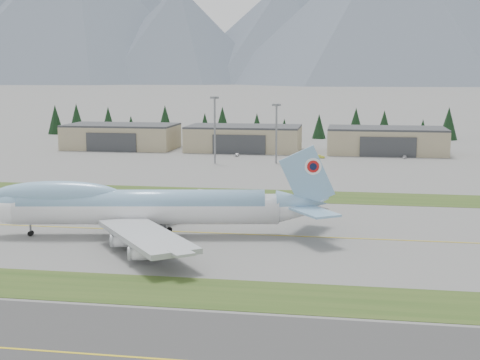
% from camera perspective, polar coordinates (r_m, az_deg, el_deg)
% --- Properties ---
extents(ground, '(7000.00, 7000.00, 0.00)m').
position_cam_1_polar(ground, '(139.97, -3.18, -4.51)').
color(ground, slate).
rests_on(ground, ground).
extents(grass_strip_near, '(400.00, 14.00, 0.08)m').
position_cam_1_polar(grass_strip_near, '(104.61, -7.73, -9.30)').
color(grass_strip_near, '#2D481A').
rests_on(grass_strip_near, ground).
extents(grass_strip_far, '(400.00, 18.00, 0.08)m').
position_cam_1_polar(grass_strip_far, '(183.23, -0.15, -1.25)').
color(grass_strip_far, '#2D481A').
rests_on(grass_strip_far, ground).
extents(asphalt_taxiway, '(400.00, 32.00, 0.04)m').
position_cam_1_polar(asphalt_taxiway, '(83.47, -12.68, -14.32)').
color(asphalt_taxiway, '#363636').
rests_on(asphalt_taxiway, ground).
extents(taxiway_line_main, '(400.00, 0.40, 0.02)m').
position_cam_1_polar(taxiway_line_main, '(139.97, -3.18, -4.51)').
color(taxiway_line_main, gold).
rests_on(taxiway_line_main, ground).
extents(taxiway_line_near, '(400.00, 0.40, 0.02)m').
position_cam_1_polar(taxiway_line_near, '(83.47, -12.68, -14.32)').
color(taxiway_line_near, gold).
rests_on(taxiway_line_near, ground).
extents(boeing_747_freighter, '(71.17, 60.34, 18.66)m').
position_cam_1_polar(boeing_747_freighter, '(137.30, -8.24, -2.23)').
color(boeing_747_freighter, white).
rests_on(boeing_747_freighter, ground).
extents(hangar_left, '(48.00, 26.60, 10.80)m').
position_cam_1_polar(hangar_left, '(300.99, -10.08, 3.69)').
color(hangar_left, tan).
rests_on(hangar_left, ground).
extents(hangar_center, '(48.00, 26.60, 10.80)m').
position_cam_1_polar(hangar_center, '(287.52, 0.34, 3.59)').
color(hangar_center, tan).
rests_on(hangar_center, ground).
extents(hangar_right, '(48.00, 26.60, 10.80)m').
position_cam_1_polar(hangar_right, '(284.46, 12.38, 3.32)').
color(hangar_right, tan).
rests_on(hangar_right, ground).
extents(floodlight_masts, '(119.88, 8.89, 25.00)m').
position_cam_1_polar(floodlight_masts, '(243.69, 11.97, 5.05)').
color(floodlight_masts, slate).
rests_on(floodlight_masts, ground).
extents(service_vehicle_a, '(1.90, 4.07, 1.35)m').
position_cam_1_polar(service_vehicle_a, '(268.22, -0.27, 2.03)').
color(service_vehicle_a, white).
rests_on(service_vehicle_a, ground).
extents(service_vehicle_b, '(4.22, 1.61, 1.38)m').
position_cam_1_polar(service_vehicle_b, '(263.91, 6.80, 1.85)').
color(service_vehicle_b, gold).
rests_on(service_vehicle_b, ground).
extents(service_vehicle_c, '(1.87, 3.72, 1.04)m').
position_cam_1_polar(service_vehicle_c, '(269.87, 13.86, 1.81)').
color(service_vehicle_c, '#B3B2B7').
rests_on(service_vehicle_c, ground).
extents(conifer_belt, '(265.66, 15.42, 16.91)m').
position_cam_1_polar(conifer_belt, '(347.39, 3.30, 4.88)').
color(conifer_belt, black).
rests_on(conifer_belt, ground).
extents(mountain_ridge_front, '(4286.46, 1219.56, 525.73)m').
position_cam_1_polar(mountain_ridge_front, '(2306.53, 7.79, 13.90)').
color(mountain_ridge_front, '#525E6E').
rests_on(mountain_ridge_front, ground).
extents(mountain_ridge_rear, '(4503.78, 1036.76, 518.38)m').
position_cam_1_polar(mountain_ridge_rear, '(3042.80, 11.50, 13.11)').
color(mountain_ridge_rear, '#525E6E').
rests_on(mountain_ridge_rear, ground).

